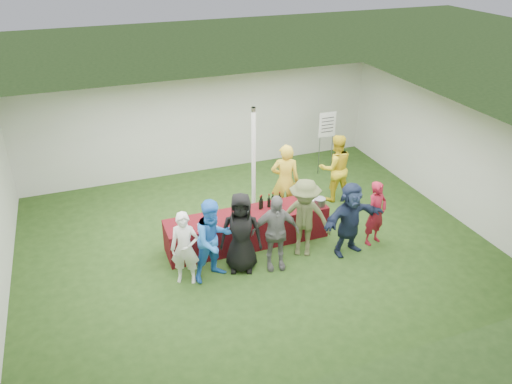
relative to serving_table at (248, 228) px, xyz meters
name	(u,v)px	position (x,y,z in m)	size (l,w,h in m)	color
ground	(251,241)	(0.10, 0.04, -0.38)	(60.00, 60.00, 0.00)	#284719
tent	(254,162)	(0.60, 1.24, 0.98)	(10.00, 10.00, 10.00)	white
serving_table	(248,228)	(0.00, 0.00, 0.00)	(3.60, 0.80, 0.75)	#5D1518
wine_bottles	(269,202)	(0.55, 0.13, 0.50)	(0.54, 0.12, 0.32)	black
wine_glasses	(227,220)	(-0.54, -0.27, 0.49)	(2.70, 0.14, 0.16)	silver
water_bottle	(249,207)	(0.06, 0.08, 0.48)	(0.07, 0.07, 0.23)	silver
bar_towel	(310,200)	(1.53, 0.05, 0.39)	(0.25, 0.18, 0.03)	white
dump_bucket	(320,202)	(1.63, -0.22, 0.46)	(0.26, 0.26, 0.18)	slate
wine_list_sign	(327,129)	(3.29, 2.66, 0.94)	(0.50, 0.03, 1.80)	slate
staff_pourer	(285,181)	(1.26, 0.86, 0.55)	(0.68, 0.44, 1.85)	gold
staff_back	(335,168)	(2.77, 1.16, 0.51)	(0.86, 0.67, 1.77)	yellow
customer_0	(185,248)	(-1.58, -0.85, 0.40)	(0.56, 0.37, 1.54)	white
customer_1	(213,240)	(-1.02, -0.91, 0.50)	(0.85, 0.66, 1.74)	blue
customer_2	(241,233)	(-0.43, -0.84, 0.49)	(0.85, 0.55, 1.73)	black
customer_3	(275,233)	(0.23, -1.02, 0.46)	(0.98, 0.41, 1.67)	slate
customer_4	(304,218)	(0.97, -0.80, 0.51)	(1.14, 0.66, 1.77)	#4F5630
customer_5	(350,219)	(1.91, -1.07, 0.45)	(1.54, 0.49, 1.66)	#1C2843
customer_6	(376,213)	(2.64, -0.95, 0.37)	(0.54, 0.36, 1.49)	maroon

